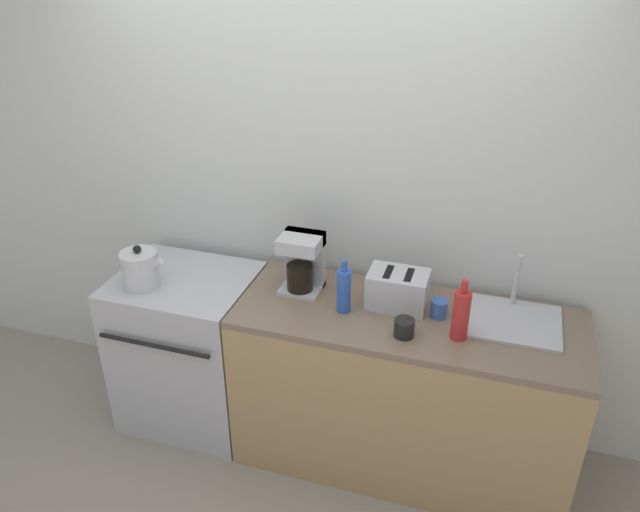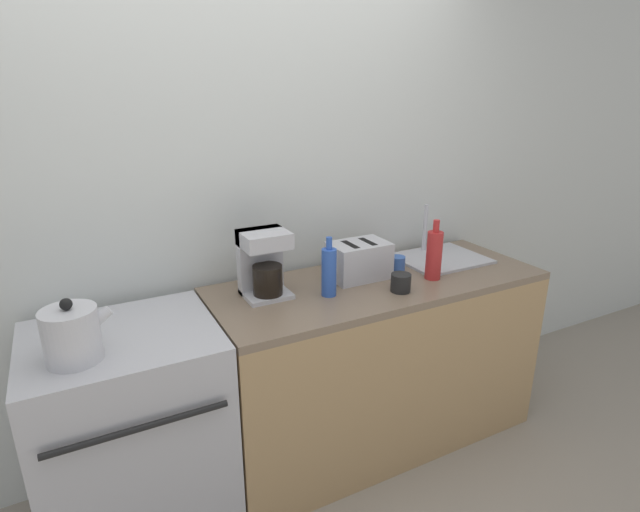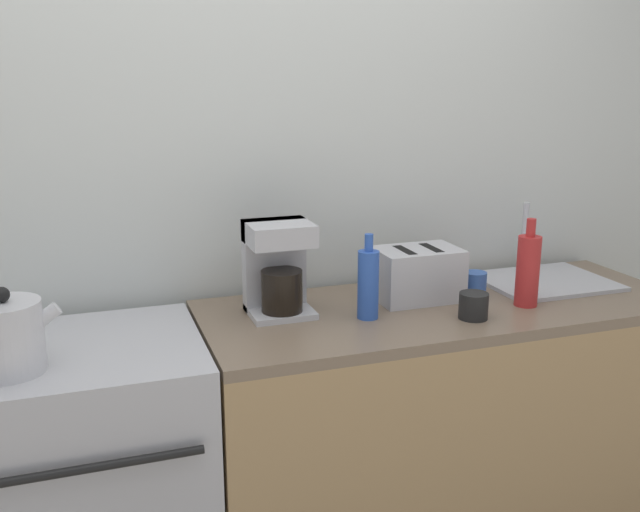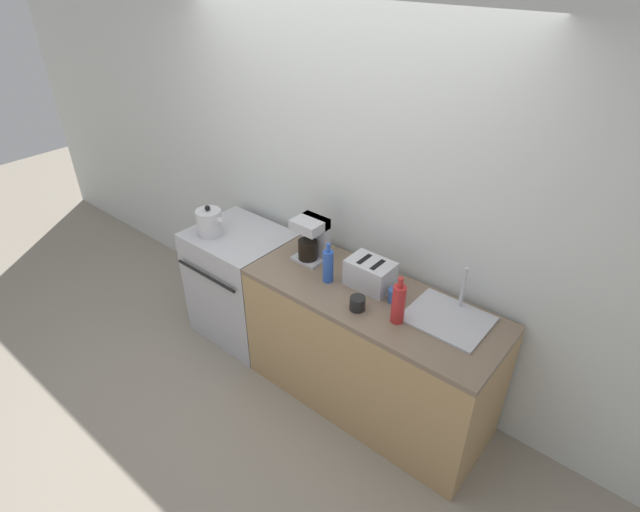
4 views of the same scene
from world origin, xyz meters
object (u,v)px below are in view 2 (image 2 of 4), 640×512
object	(u,v)px
coffee_maker	(264,262)
cup_blue	(397,265)
stove	(134,431)
bottle_blue	(329,271)
kettle	(72,335)
toaster	(359,260)
cup_black	(401,283)
bottle_red	(434,254)

from	to	relation	value
coffee_maker	cup_blue	xyz separation A→B (m)	(0.70, -0.05, -0.11)
stove	bottle_blue	bearing A→B (deg)	-2.28
kettle	toaster	world-z (taller)	kettle
kettle	cup_blue	xyz separation A→B (m)	(1.50, 0.18, -0.05)
toaster	coffee_maker	world-z (taller)	coffee_maker
kettle	toaster	xyz separation A→B (m)	(1.29, 0.21, -0.01)
toaster	coffee_maker	bearing A→B (deg)	178.13
kettle	cup_blue	bearing A→B (deg)	6.71
toaster	stove	bearing A→B (deg)	-175.42
coffee_maker	cup_black	size ratio (longest dim) A/B	3.26
toaster	bottle_red	bearing A→B (deg)	-29.80
toaster	cup_black	world-z (taller)	toaster
kettle	stove	bearing A→B (deg)	37.98
kettle	bottle_red	distance (m)	1.61
cup_black	toaster	bearing A→B (deg)	108.46
bottle_red	coffee_maker	bearing A→B (deg)	166.26
stove	toaster	size ratio (longest dim) A/B	3.18
toaster	bottle_blue	distance (m)	0.27
stove	cup_blue	bearing A→B (deg)	2.29
kettle	coffee_maker	bearing A→B (deg)	16.08
coffee_maker	cup_blue	bearing A→B (deg)	-4.34
coffee_maker	cup_black	bearing A→B (deg)	-24.18
toaster	bottle_blue	bearing A→B (deg)	-151.86
toaster	bottle_red	distance (m)	0.37
cup_blue	cup_black	bearing A→B (deg)	-122.10
coffee_maker	bottle_red	distance (m)	0.84
toaster	cup_black	size ratio (longest dim) A/B	3.06
stove	coffee_maker	world-z (taller)	coffee_maker
kettle	toaster	bearing A→B (deg)	9.40
kettle	coffee_maker	size ratio (longest dim) A/B	0.77
cup_black	cup_blue	size ratio (longest dim) A/B	1.07
toaster	bottle_red	size ratio (longest dim) A/B	0.96
coffee_maker	toaster	bearing A→B (deg)	-1.87
coffee_maker	bottle_blue	bearing A→B (deg)	-29.04
coffee_maker	cup_black	distance (m)	0.64
cup_blue	coffee_maker	bearing A→B (deg)	175.66
toaster	kettle	bearing A→B (deg)	-170.60
stove	coffee_maker	distance (m)	0.88
coffee_maker	bottle_blue	size ratio (longest dim) A/B	1.11
stove	kettle	size ratio (longest dim) A/B	3.86
cup_blue	bottle_blue	bearing A→B (deg)	-168.66
bottle_red	cup_blue	world-z (taller)	bottle_red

